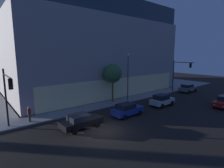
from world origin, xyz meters
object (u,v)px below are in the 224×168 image
at_px(street_lamp_sidewalk, 128,71).
at_px(car_grey, 188,88).
at_px(modern_building, 79,50).
at_px(car_blue, 127,109).
at_px(car_black, 81,121).
at_px(car_silver, 162,100).
at_px(sidewalk_tree, 113,74).
at_px(pedestrian_waiting, 29,113).
at_px(traffic_light_far_corner, 179,71).
at_px(traffic_light_near_corner, 7,91).

bearing_deg(street_lamp_sidewalk, car_grey, -9.81).
height_order(modern_building, car_blue, modern_building).
xyz_separation_m(car_black, car_blue, (6.43, -0.25, 0.03)).
bearing_deg(car_silver, modern_building, 94.48).
xyz_separation_m(sidewalk_tree, pedestrian_waiting, (-12.83, -0.98, -3.50)).
bearing_deg(pedestrian_waiting, modern_building, 47.33).
height_order(sidewalk_tree, car_blue, sidewalk_tree).
bearing_deg(street_lamp_sidewalk, traffic_light_far_corner, -6.53).
height_order(traffic_light_far_corner, sidewalk_tree, traffic_light_far_corner).
relative_size(modern_building, car_silver, 8.01).
distance_m(street_lamp_sidewalk, pedestrian_waiting, 15.74).
xyz_separation_m(street_lamp_sidewalk, sidewalk_tree, (-2.44, 0.97, -0.31)).
distance_m(street_lamp_sidewalk, car_blue, 8.32).
relative_size(modern_building, car_blue, 7.55).
xyz_separation_m(car_black, car_grey, (26.17, 2.35, 0.08)).
bearing_deg(car_grey, traffic_light_far_corner, 149.46).
bearing_deg(modern_building, traffic_light_far_corner, -55.77).
bearing_deg(street_lamp_sidewalk, car_black, -156.83).
height_order(traffic_light_near_corner, sidewalk_tree, traffic_light_near_corner).
relative_size(car_black, car_grey, 1.01).
distance_m(modern_building, car_black, 26.08).
height_order(modern_building, car_silver, modern_building).
height_order(traffic_light_near_corner, car_black, traffic_light_near_corner).
relative_size(street_lamp_sidewalk, pedestrian_waiting, 4.37).
height_order(modern_building, pedestrian_waiting, modern_building).
bearing_deg(sidewalk_tree, car_blue, -112.83).
xyz_separation_m(modern_building, car_black, (-11.81, -21.86, -7.90)).
height_order(car_blue, car_silver, car_silver).
relative_size(traffic_light_near_corner, traffic_light_far_corner, 0.96).
xyz_separation_m(modern_building, street_lamp_sidewalk, (-0.37, -16.97, -3.68)).
bearing_deg(car_blue, car_black, 177.76).
bearing_deg(car_black, car_grey, 5.13).
relative_size(sidewalk_tree, car_black, 1.35).
bearing_deg(modern_building, pedestrian_waiting, -132.67).
relative_size(traffic_light_near_corner, car_silver, 1.50).
xyz_separation_m(sidewalk_tree, car_blue, (-2.57, -6.11, -3.88)).
height_order(pedestrian_waiting, car_black, pedestrian_waiting).
xyz_separation_m(traffic_light_far_corner, car_blue, (-17.93, -3.67, -3.63)).
bearing_deg(modern_building, car_blue, -103.69).
relative_size(sidewalk_tree, car_grey, 1.36).
relative_size(street_lamp_sidewalk, sidewalk_tree, 1.27).
xyz_separation_m(modern_building, sidewalk_tree, (-2.81, -16.00, -3.99)).
distance_m(modern_building, traffic_light_far_corner, 22.71).
bearing_deg(sidewalk_tree, modern_building, 80.03).
height_order(traffic_light_far_corner, car_blue, traffic_light_far_corner).
distance_m(street_lamp_sidewalk, car_silver, 7.00).
distance_m(traffic_light_far_corner, sidewalk_tree, 15.56).
xyz_separation_m(car_blue, car_silver, (7.13, -0.11, 0.08)).
height_order(traffic_light_far_corner, street_lamp_sidewalk, street_lamp_sidewalk).
bearing_deg(car_grey, car_black, -174.87).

